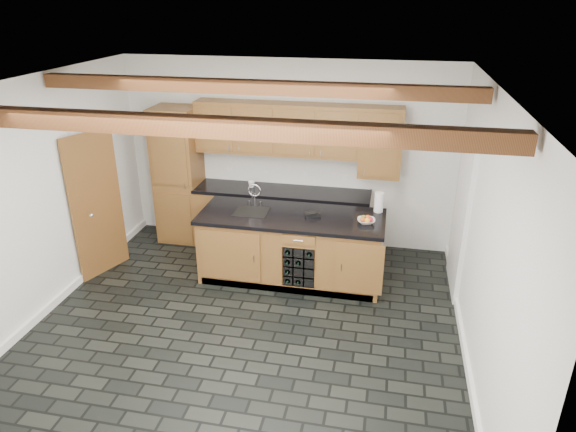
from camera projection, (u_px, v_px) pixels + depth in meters
name	position (u px, v px, depth m)	size (l,w,h in m)	color
ground	(245.00, 328.00, 6.05)	(5.00, 5.00, 0.00)	black
room_shell	(246.00, 191.00, 5.93)	(5.01, 5.00, 5.00)	white
back_cabinetry	(260.00, 184.00, 7.73)	(3.65, 0.62, 2.20)	olive
island	(292.00, 247.00, 6.96)	(2.48, 0.96, 0.93)	olive
faucet	(252.00, 208.00, 6.91)	(0.45, 0.40, 0.34)	black
kitchen_scale	(313.00, 214.00, 6.75)	(0.22, 0.17, 0.06)	black
fruit_bowl	(366.00, 221.00, 6.54)	(0.23, 0.23, 0.06)	silver
fruit_cluster	(366.00, 219.00, 6.53)	(0.16, 0.17, 0.07)	red
paper_towel	(379.00, 202.00, 6.84)	(0.12, 0.12, 0.27)	white
mug	(251.00, 184.00, 7.75)	(0.10, 0.10, 0.09)	white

